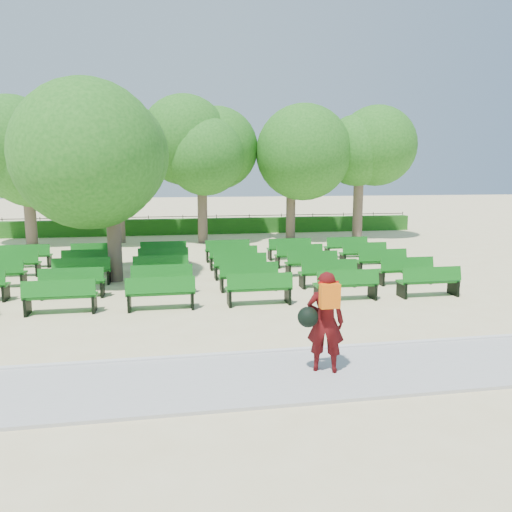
{
  "coord_description": "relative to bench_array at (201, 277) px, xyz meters",
  "views": [
    {
      "loc": [
        -1.95,
        -15.44,
        3.54
      ],
      "look_at": [
        0.64,
        -1.0,
        1.1
      ],
      "focal_mm": 35.0,
      "sensor_mm": 36.0,
      "label": 1
    }
  ],
  "objects": [
    {
      "name": "ground",
      "position": [
        0.86,
        -1.02,
        -0.09
      ],
      "size": [
        120.0,
        120.0,
        0.0
      ],
      "primitive_type": "plane",
      "color": "beige"
    },
    {
      "name": "tree_line",
      "position": [
        0.86,
        8.98,
        -0.09
      ],
      "size": [
        21.8,
        6.8,
        7.04
      ],
      "primitive_type": null,
      "color": "#296D1D",
      "rests_on": "ground"
    },
    {
      "name": "tree_among",
      "position": [
        -2.8,
        0.32,
        4.13
      ],
      "size": [
        4.73,
        4.73,
        6.37
      ],
      "color": "brown",
      "rests_on": "ground"
    },
    {
      "name": "hedge",
      "position": [
        0.86,
        12.98,
        0.36
      ],
      "size": [
        26.0,
        0.7,
        0.9
      ],
      "primitive_type": "cube",
      "color": "#205C17",
      "rests_on": "ground"
    },
    {
      "name": "bench_array",
      "position": [
        0.0,
        0.0,
        0.0
      ],
      "size": [
        1.8,
        0.61,
        1.13
      ],
      "rotation": [
        0.0,
        0.0,
        0.03
      ],
      "color": "#116215",
      "rests_on": "ground"
    },
    {
      "name": "paving",
      "position": [
        0.86,
        -8.42,
        -0.06
      ],
      "size": [
        30.0,
        2.2,
        0.06
      ],
      "primitive_type": "cube",
      "color": "#ACABA7",
      "rests_on": "ground"
    },
    {
      "name": "curb",
      "position": [
        0.86,
        -7.27,
        -0.04
      ],
      "size": [
        30.0,
        0.12,
        0.1
      ],
      "primitive_type": "cube",
      "color": "silver",
      "rests_on": "ground"
    },
    {
      "name": "person",
      "position": [
        1.58,
        -8.37,
        0.9
      ],
      "size": [
        0.9,
        0.64,
        1.81
      ],
      "rotation": [
        0.0,
        0.0,
        2.77
      ],
      "color": "#43090B",
      "rests_on": "ground"
    },
    {
      "name": "fence",
      "position": [
        0.86,
        13.38,
        -0.09
      ],
      "size": [
        26.0,
        0.1,
        1.02
      ],
      "primitive_type": null,
      "color": "black",
      "rests_on": "ground"
    }
  ]
}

